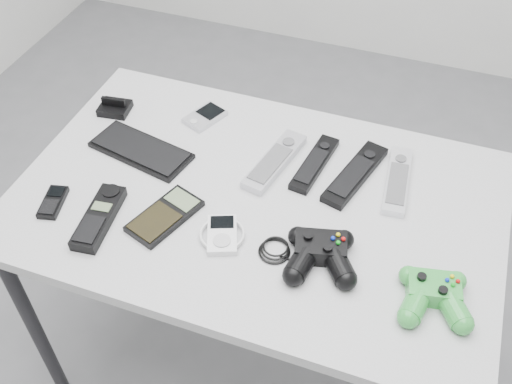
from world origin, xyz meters
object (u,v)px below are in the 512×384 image
(desk, at_px, (257,216))
(remote_silver_a, at_px, (275,161))
(remote_black_b, at_px, (355,174))
(cordless_handset, at_px, (99,217))
(pda, at_px, (205,116))
(mp3_player, at_px, (222,234))
(mobile_phone, at_px, (53,202))
(remote_black_a, at_px, (315,163))
(controller_green, at_px, (434,294))
(pda_keyboard, at_px, (141,150))
(remote_silver_b, at_px, (398,180))
(calculator, at_px, (165,216))
(controller_black, at_px, (321,252))

(desk, height_order, remote_silver_a, remote_silver_a)
(remote_black_b, distance_m, cordless_handset, 0.58)
(pda, distance_m, mp3_player, 0.40)
(remote_silver_a, xyz_separation_m, mp3_player, (-0.03, -0.25, -0.00))
(mobile_phone, bearing_deg, cordless_handset, -18.00)
(remote_black_a, xyz_separation_m, mobile_phone, (-0.51, -0.32, -0.00))
(pda, distance_m, remote_silver_a, 0.25)
(pda, xyz_separation_m, controller_green, (0.63, -0.37, 0.02))
(pda_keyboard, distance_m, remote_silver_b, 0.61)
(remote_black_b, relative_size, remote_silver_b, 1.06)
(remote_black_b, relative_size, mp3_player, 2.23)
(pda, relative_size, cordless_handset, 0.57)
(remote_black_a, bearing_deg, mobile_phone, -140.71)
(remote_black_b, bearing_deg, remote_black_a, -166.90)
(desk, bearing_deg, pda_keyboard, 171.38)
(pda_keyboard, distance_m, remote_silver_a, 0.33)
(remote_black_b, relative_size, cordless_handset, 1.28)
(mp3_player, bearing_deg, controller_green, -23.37)
(remote_black_b, distance_m, controller_green, 0.36)
(desk, xyz_separation_m, pda, (-0.22, 0.22, 0.07))
(remote_black_a, relative_size, cordless_handset, 1.11)
(cordless_handset, relative_size, mp3_player, 1.75)
(remote_silver_a, bearing_deg, calculator, -113.66)
(pda, bearing_deg, controller_green, -7.52)
(pda, xyz_separation_m, mobile_phone, (-0.20, -0.39, -0.00))
(remote_black_b, height_order, mp3_player, remote_black_b)
(desk, xyz_separation_m, calculator, (-0.17, -0.13, 0.07))
(pda_keyboard, relative_size, remote_black_a, 1.25)
(mobile_phone, distance_m, controller_black, 0.60)
(pda, height_order, cordless_handset, cordless_handset)
(desk, distance_m, pda, 0.32)
(pda, height_order, mp3_player, mp3_player)
(desk, relative_size, pda_keyboard, 4.37)
(remote_silver_b, relative_size, controller_black, 0.86)
(controller_green, bearing_deg, pda_keyboard, 153.29)
(remote_silver_a, relative_size, remote_silver_b, 1.02)
(remote_silver_a, distance_m, controller_black, 0.30)
(mp3_player, distance_m, controller_black, 0.21)
(cordless_handset, distance_m, controller_green, 0.71)
(controller_green, bearing_deg, mobile_phone, 170.18)
(remote_silver_a, relative_size, mp3_player, 2.14)
(remote_black_a, distance_m, cordless_handset, 0.51)
(mobile_phone, xyz_separation_m, mp3_player, (0.39, 0.04, 0.00))
(remote_silver_a, height_order, controller_green, controller_green)
(pda_keyboard, height_order, remote_black_b, remote_black_b)
(controller_green, bearing_deg, mp3_player, 166.68)
(controller_black, xyz_separation_m, controller_green, (0.23, -0.02, -0.00))
(remote_black_b, distance_m, controller_black, 0.26)
(remote_black_a, relative_size, remote_black_b, 0.87)
(remote_silver_a, distance_m, remote_black_b, 0.19)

